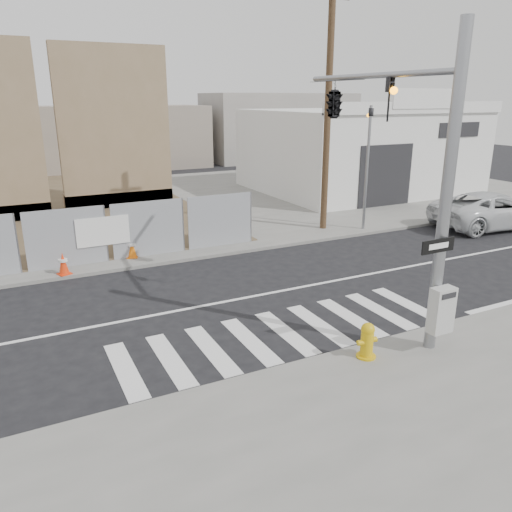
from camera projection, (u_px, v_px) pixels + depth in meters
name	position (u px, v px, depth m)	size (l,w,h in m)	color
ground	(243.00, 298.00, 14.61)	(100.00, 100.00, 0.00)	black
sidewalk_far	(131.00, 207.00, 26.52)	(50.00, 20.00, 0.12)	slate
signal_pole	(366.00, 133.00, 12.49)	(0.96, 5.87, 7.00)	gray
far_signal_pole	(368.00, 151.00, 20.90)	(0.16, 0.20, 5.60)	gray
concrete_wall_right	(116.00, 144.00, 25.37)	(5.50, 1.30, 8.00)	#776447
auto_shop	(358.00, 150.00, 30.87)	(12.00, 10.20, 5.95)	silver
utility_pole_right	(328.00, 108.00, 20.50)	(1.60, 0.28, 10.00)	#4F3A24
fire_hydrant	(367.00, 340.00, 10.95)	(0.52, 0.51, 0.82)	gold
suv	(494.00, 210.00, 22.38)	(2.65, 5.75, 1.60)	silver
traffic_cone_c	(63.00, 264.00, 16.15)	(0.48, 0.48, 0.74)	red
traffic_cone_d	(132.00, 247.00, 17.87)	(0.49, 0.49, 0.76)	orange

